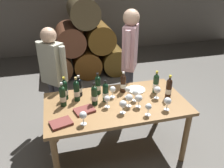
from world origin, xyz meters
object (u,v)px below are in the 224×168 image
(wine_bottle_3, at_px, (169,88))
(wine_bottle_7, at_px, (123,83))
(wine_bottle_1, at_px, (94,95))
(wine_bottle_9, at_px, (156,83))
(wine_bottle_6, at_px, (63,96))
(taster_seated_left, at_px, (53,72))
(wine_bottle_4, at_px, (77,91))
(wine_glass_4, at_px, (107,99))
(wine_glass_2, at_px, (113,90))
(wine_glass_10, at_px, (83,116))
(serving_plate, at_px, (136,90))
(wine_glass_5, at_px, (148,107))
(wine_glass_7, at_px, (123,104))
(wine_glass_6, at_px, (139,99))
(wine_glass_3, at_px, (135,93))
(wine_glass_1, at_px, (129,98))
(wine_glass_0, at_px, (157,90))
(tasting_notebook, at_px, (84,110))
(leather_ledger, at_px, (61,123))
(wine_bottle_8, at_px, (98,85))
(wine_glass_9, at_px, (168,101))
(wine_glass_8, at_px, (128,90))
(sommelier_presenting, at_px, (130,56))
(wine_bottle_5, at_px, (106,92))
(wine_bottle_0, at_px, (79,87))
(wine_bottle_2, at_px, (65,90))
(dining_table, at_px, (116,109))

(wine_bottle_3, distance_m, wine_bottle_7, 0.57)
(wine_bottle_1, relative_size, wine_bottle_9, 0.97)
(wine_bottle_6, distance_m, taster_seated_left, 0.64)
(wine_bottle_4, height_order, wine_glass_4, wine_bottle_4)
(wine_bottle_4, height_order, wine_glass_2, wine_bottle_4)
(wine_glass_10, relative_size, serving_plate, 0.64)
(wine_glass_5, xyz_separation_m, wine_glass_7, (-0.26, 0.11, 0.01))
(wine_bottle_7, bearing_deg, wine_glass_6, -79.98)
(taster_seated_left, bearing_deg, wine_glass_3, -38.09)
(wine_bottle_6, xyz_separation_m, wine_bottle_7, (0.78, 0.14, -0.01))
(serving_plate, distance_m, taster_seated_left, 1.16)
(wine_glass_1, bearing_deg, wine_glass_4, 169.83)
(wine_glass_5, bearing_deg, wine_glass_0, 51.72)
(wine_glass_5, relative_size, tasting_notebook, 0.66)
(wine_bottle_6, relative_size, wine_glass_1, 1.91)
(wine_glass_1, height_order, leather_ledger, wine_glass_1)
(wine_glass_2, relative_size, wine_glass_6, 0.95)
(wine_bottle_8, distance_m, wine_glass_9, 0.89)
(wine_bottle_4, bearing_deg, wine_bottle_7, 6.12)
(wine_glass_8, bearing_deg, serving_plate, 39.84)
(serving_plate, bearing_deg, wine_glass_1, -122.29)
(wine_glass_1, distance_m, sommelier_presenting, 0.93)
(wine_glass_3, height_order, wine_glass_4, wine_glass_4)
(wine_bottle_5, height_order, wine_glass_1, wine_bottle_5)
(wine_glass_4, height_order, wine_glass_8, wine_glass_4)
(wine_bottle_5, xyz_separation_m, wine_glass_6, (0.34, -0.22, -0.01))
(wine_glass_1, bearing_deg, wine_bottle_0, 143.39)
(wine_glass_0, bearing_deg, taster_seated_left, 148.43)
(wine_bottle_3, height_order, wine_glass_5, wine_bottle_3)
(wine_bottle_2, distance_m, wine_glass_1, 0.79)
(wine_glass_8, bearing_deg, leather_ledger, -157.35)
(wine_glass_10, bearing_deg, wine_glass_9, 1.56)
(wine_bottle_2, xyz_separation_m, sommelier_presenting, (1.00, 0.51, 0.15))
(wine_glass_10, bearing_deg, serving_plate, 35.15)
(wine_bottle_7, xyz_separation_m, wine_glass_6, (0.07, -0.39, -0.01))
(wine_bottle_3, bearing_deg, leather_ledger, -171.24)
(dining_table, xyz_separation_m, wine_glass_0, (0.51, -0.03, 0.20))
(dining_table, relative_size, wine_bottle_8, 5.86)
(wine_glass_3, height_order, taster_seated_left, taster_seated_left)
(wine_glass_2, bearing_deg, wine_bottle_3, -16.29)
(wine_bottle_1, bearing_deg, wine_glass_8, 8.27)
(wine_glass_5, bearing_deg, taster_seated_left, 132.67)
(wine_glass_6, bearing_deg, wine_bottle_1, 159.56)
(wine_glass_2, distance_m, wine_glass_6, 0.37)
(wine_glass_8, relative_size, wine_glass_9, 0.92)
(wine_glass_0, xyz_separation_m, wine_glass_6, (-0.29, -0.13, -0.00))
(wine_bottle_0, height_order, wine_glass_3, wine_bottle_0)
(sommelier_presenting, bearing_deg, wine_bottle_8, -140.38)
(wine_bottle_6, relative_size, sommelier_presenting, 0.18)
(wine_bottle_6, relative_size, wine_glass_10, 1.97)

